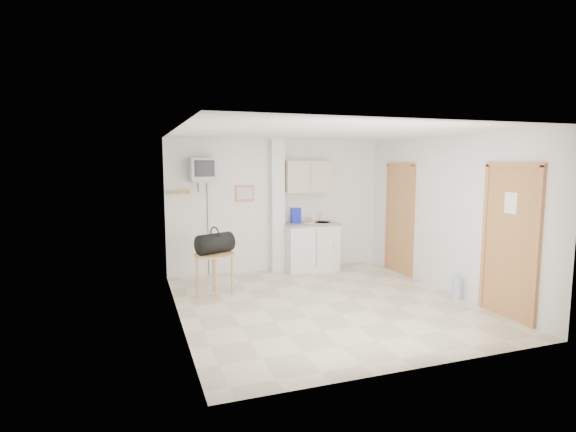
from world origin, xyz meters
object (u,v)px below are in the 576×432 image
object	(u,v)px
round_table	(214,259)
water_bottle	(457,288)
duffel_bag	(215,243)
crt_television	(203,170)

from	to	relation	value
round_table	water_bottle	xyz separation A→B (m)	(3.45, -1.39, -0.41)
duffel_bag	water_bottle	distance (m)	3.78
duffel_bag	crt_television	bearing A→B (deg)	65.50
round_table	crt_television	bearing A→B (deg)	88.85
crt_television	water_bottle	bearing A→B (deg)	-36.31
duffel_bag	water_bottle	xyz separation A→B (m)	(3.44, -1.42, -0.66)
crt_television	duffel_bag	world-z (taller)	crt_television
round_table	duffel_bag	bearing A→B (deg)	61.93
round_table	water_bottle	size ratio (longest dim) A/B	1.70
crt_television	duffel_bag	distance (m)	1.55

